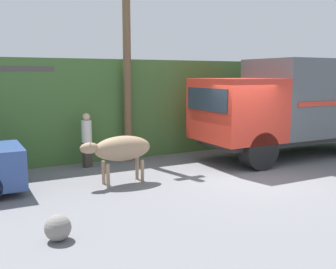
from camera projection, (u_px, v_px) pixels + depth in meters
ground_plane at (247, 177)px, 10.75m from camera, size 60.00×60.00×0.00m
hillside_embankment at (142, 102)px, 16.68m from camera, size 32.00×6.54×3.27m
cargo_truck at (301, 103)px, 13.41m from camera, size 7.31×2.48×3.29m
brown_cow at (121, 149)px, 10.02m from camera, size 1.86×0.64×1.24m
pedestrian_on_hill at (87, 137)px, 11.80m from camera, size 0.38×0.38×1.65m
utility_pole at (127, 56)px, 12.34m from camera, size 0.90×0.25×6.52m
roadside_rock at (58, 228)px, 6.62m from camera, size 0.45×0.45×0.45m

